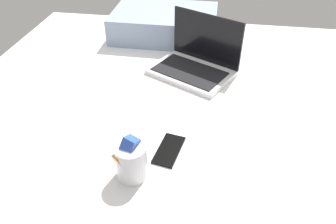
# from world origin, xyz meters

# --- Properties ---
(bed_mattress) EXTENTS (1.80, 1.40, 0.18)m
(bed_mattress) POSITION_xyz_m (0.00, 0.00, 0.09)
(bed_mattress) COLOR white
(bed_mattress) RESTS_ON ground
(laptop) EXTENTS (0.40, 0.36, 0.23)m
(laptop) POSITION_xyz_m (0.01, 0.13, 0.22)
(laptop) COLOR silver
(laptop) RESTS_ON bed_mattress
(snack_cup) EXTENTS (0.10, 0.09, 0.14)m
(snack_cup) POSITION_xyz_m (-0.11, -0.48, 0.24)
(snack_cup) COLOR silver
(snack_cup) RESTS_ON bed_mattress
(cell_phone) EXTENTS (0.09, 0.15, 0.01)m
(cell_phone) POSITION_xyz_m (-0.02, -0.37, 0.18)
(cell_phone) COLOR black
(cell_phone) RESTS_ON bed_mattress
(pillow) EXTENTS (0.52, 0.36, 0.13)m
(pillow) POSITION_xyz_m (-0.18, 0.48, 0.24)
(pillow) COLOR #8C9EB7
(pillow) RESTS_ON bed_mattress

